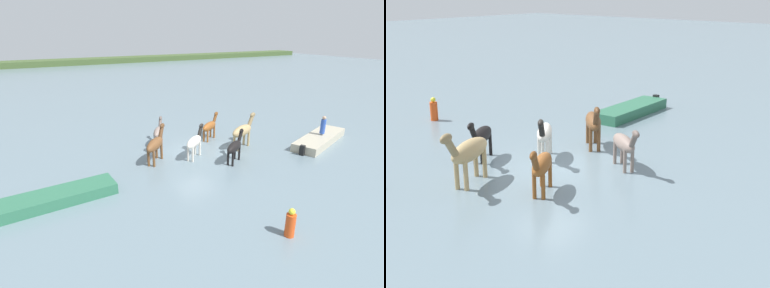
% 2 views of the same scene
% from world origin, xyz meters
% --- Properties ---
extents(ground_plane, '(152.56, 152.56, 0.00)m').
position_xyz_m(ground_plane, '(0.00, 0.00, 0.00)').
color(ground_plane, slate).
extents(horse_gray_outer, '(2.05, 1.70, 1.80)m').
position_xyz_m(horse_gray_outer, '(-0.47, -0.76, 0.99)').
color(horse_gray_outer, silver).
rests_on(horse_gray_outer, ground_plane).
extents(horse_lead, '(1.49, 1.99, 1.69)m').
position_xyz_m(horse_lead, '(-1.49, 2.19, 0.93)').
color(horse_lead, gray).
rests_on(horse_lead, ground_plane).
extents(horse_mid_herd, '(2.05, 1.45, 1.71)m').
position_xyz_m(horse_mid_herd, '(2.06, 1.55, 0.94)').
color(horse_mid_herd, brown).
rests_on(horse_mid_herd, ground_plane).
extents(horse_rear_stallion, '(2.05, 2.05, 1.95)m').
position_xyz_m(horse_rear_stallion, '(-2.70, -0.19, 1.07)').
color(horse_rear_stallion, brown).
rests_on(horse_rear_stallion, ground_plane).
extents(horse_pinto_flank, '(2.03, 1.45, 1.70)m').
position_xyz_m(horse_pinto_flank, '(1.18, -2.42, 0.94)').
color(horse_pinto_flank, black).
rests_on(horse_pinto_flank, ground_plane).
extents(horse_dun_straggler, '(2.60, 1.38, 2.06)m').
position_xyz_m(horse_dun_straggler, '(3.01, -0.82, 1.13)').
color(horse_dun_straggler, tan).
rests_on(horse_dun_straggler, ground_plane).
extents(boat_skiff_near, '(5.27, 1.68, 0.75)m').
position_xyz_m(boat_skiff_near, '(-8.22, -2.17, 0.18)').
color(boat_skiff_near, '#2D6B4C').
rests_on(boat_skiff_near, ground_plane).
extents(buoy_channel_marker, '(0.36, 0.36, 1.14)m').
position_xyz_m(buoy_channel_marker, '(-1.13, -8.81, 0.51)').
color(buoy_channel_marker, '#E54C19').
rests_on(buoy_channel_marker, ground_plane).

